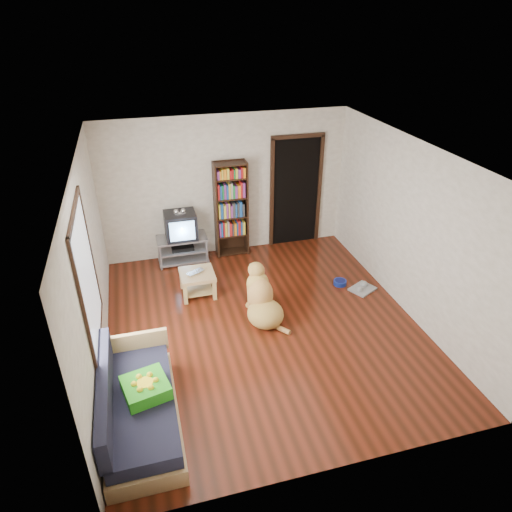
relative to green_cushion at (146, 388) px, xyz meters
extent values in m
plane|color=#5B1E0F|center=(1.75, 1.34, -0.50)|extent=(5.00, 5.00, 0.00)
plane|color=white|center=(1.75, 1.34, 2.10)|extent=(5.00, 5.00, 0.00)
plane|color=silver|center=(1.75, 3.84, 0.80)|extent=(4.50, 0.00, 4.50)
plane|color=silver|center=(1.75, -1.16, 0.80)|extent=(4.50, 0.00, 4.50)
plane|color=silver|center=(-0.50, 1.34, 0.80)|extent=(0.00, 5.00, 5.00)
plane|color=silver|center=(4.00, 1.34, 0.80)|extent=(0.00, 5.00, 5.00)
cube|color=green|center=(0.00, 0.00, 0.00)|extent=(0.57, 0.57, 0.16)
imported|color=silver|center=(0.95, 2.42, -0.09)|extent=(0.36, 0.32, 0.02)
cylinder|color=navy|center=(3.33, 2.08, -0.46)|extent=(0.22, 0.22, 0.08)
cube|color=#9D9D9D|center=(3.63, 1.83, -0.48)|extent=(0.50, 0.47, 0.03)
cube|color=white|center=(-0.48, 0.84, 1.00)|extent=(0.02, 1.30, 1.60)
cube|color=black|center=(-0.48, 0.84, 1.82)|extent=(0.03, 1.42, 0.06)
cube|color=black|center=(-0.48, 0.84, 0.18)|extent=(0.03, 1.42, 0.06)
cube|color=black|center=(-0.48, 0.14, 1.00)|extent=(0.03, 0.06, 1.70)
cube|color=black|center=(-0.48, 1.54, 1.00)|extent=(0.03, 0.06, 1.70)
cube|color=black|center=(3.10, 3.83, 0.55)|extent=(0.90, 0.02, 2.10)
cube|color=black|center=(2.62, 3.81, 0.55)|extent=(0.07, 0.05, 2.14)
cube|color=black|center=(3.58, 3.81, 0.55)|extent=(0.07, 0.05, 2.14)
cube|color=black|center=(3.10, 3.81, 1.63)|extent=(1.03, 0.05, 0.07)
cube|color=#99999E|center=(0.85, 3.59, -0.02)|extent=(0.90, 0.45, 0.04)
cube|color=#99999E|center=(0.85, 3.59, -0.25)|extent=(0.86, 0.42, 0.03)
cube|color=#99999E|center=(0.85, 3.59, -0.44)|extent=(0.90, 0.45, 0.04)
cylinder|color=#99999E|center=(0.43, 3.39, -0.25)|extent=(0.04, 0.04, 0.50)
cylinder|color=#99999E|center=(1.27, 3.39, -0.25)|extent=(0.04, 0.04, 0.50)
cylinder|color=#99999E|center=(0.43, 3.79, -0.25)|extent=(0.04, 0.04, 0.50)
cylinder|color=#99999E|center=(1.27, 3.79, -0.25)|extent=(0.04, 0.04, 0.50)
cube|color=black|center=(0.85, 3.59, -0.20)|extent=(0.40, 0.30, 0.07)
cube|color=black|center=(0.85, 3.59, 0.24)|extent=(0.55, 0.48, 0.48)
cube|color=black|center=(0.85, 3.79, 0.24)|extent=(0.40, 0.14, 0.36)
cube|color=#8CBFF2|center=(0.85, 3.35, 0.24)|extent=(0.44, 0.02, 0.36)
cube|color=silver|center=(0.85, 3.54, 0.49)|extent=(0.20, 0.07, 0.02)
sphere|color=silver|center=(0.79, 3.54, 0.54)|extent=(0.09, 0.09, 0.09)
sphere|color=silver|center=(0.91, 3.54, 0.54)|extent=(0.09, 0.09, 0.09)
cube|color=black|center=(1.52, 3.68, 0.40)|extent=(0.03, 0.30, 1.80)
cube|color=black|center=(2.08, 3.68, 0.40)|extent=(0.03, 0.30, 1.80)
cube|color=black|center=(1.80, 3.82, 0.40)|extent=(0.60, 0.02, 1.80)
cube|color=black|center=(1.80, 3.68, -0.47)|extent=(0.56, 0.28, 0.02)
cube|color=black|center=(1.80, 3.68, -0.10)|extent=(0.56, 0.28, 0.03)
cube|color=black|center=(1.80, 3.68, 0.27)|extent=(0.56, 0.28, 0.02)
cube|color=black|center=(1.80, 3.68, 0.64)|extent=(0.56, 0.28, 0.02)
cube|color=black|center=(1.80, 3.68, 1.01)|extent=(0.56, 0.28, 0.02)
cube|color=black|center=(1.80, 3.68, 1.27)|extent=(0.56, 0.28, 0.02)
cube|color=tan|center=(-0.08, -0.06, -0.39)|extent=(0.80, 1.80, 0.22)
cube|color=#1E1E2D|center=(-0.08, -0.06, -0.17)|extent=(0.74, 1.74, 0.18)
cube|color=#1E1E2D|center=(-0.42, -0.06, 0.10)|extent=(0.12, 1.74, 0.40)
cube|color=tan|center=(-0.08, 0.80, 0.00)|extent=(0.80, 0.06, 0.30)
cube|color=tan|center=(0.95, 2.45, -0.13)|extent=(0.55, 0.55, 0.06)
cube|color=tan|center=(0.95, 2.45, -0.40)|extent=(0.45, 0.45, 0.03)
cube|color=tan|center=(0.71, 2.21, -0.33)|extent=(0.06, 0.06, 0.34)
cube|color=tan|center=(1.18, 2.21, -0.33)|extent=(0.06, 0.06, 0.34)
cube|color=tan|center=(0.71, 2.68, -0.33)|extent=(0.06, 0.06, 0.34)
cube|color=tan|center=(1.18, 2.68, -0.33)|extent=(0.06, 0.06, 0.34)
ellipsoid|color=#B79646|center=(1.80, 1.40, -0.33)|extent=(0.60, 0.64, 0.40)
ellipsoid|color=#D9A653|center=(1.78, 1.61, -0.11)|extent=(0.43, 0.47, 0.53)
ellipsoid|color=gold|center=(1.76, 1.72, 0.01)|extent=(0.37, 0.34, 0.38)
ellipsoid|color=#BA8747|center=(1.76, 1.78, 0.22)|extent=(0.27, 0.30, 0.23)
ellipsoid|color=#D7B752|center=(1.74, 1.91, 0.19)|extent=(0.12, 0.21, 0.10)
sphere|color=black|center=(1.73, 2.00, 0.19)|extent=(0.05, 0.05, 0.05)
ellipsoid|color=tan|center=(1.67, 1.73, 0.21)|extent=(0.07, 0.09, 0.16)
ellipsoid|color=#CA834D|center=(1.85, 1.75, 0.21)|extent=(0.07, 0.09, 0.16)
cylinder|color=tan|center=(1.67, 1.81, -0.29)|extent=(0.10, 0.14, 0.43)
cylinder|color=#B67546|center=(1.84, 1.83, -0.29)|extent=(0.10, 0.14, 0.43)
sphere|color=#B69346|center=(1.66, 1.87, -0.48)|extent=(0.11, 0.11, 0.11)
sphere|color=tan|center=(1.83, 1.88, -0.48)|extent=(0.11, 0.11, 0.11)
cylinder|color=#BA8947|center=(1.95, 1.18, -0.47)|extent=(0.28, 0.35, 0.09)
camera|label=1|loc=(0.21, -3.89, 3.74)|focal=32.00mm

